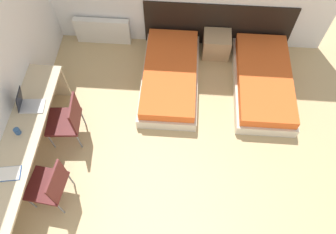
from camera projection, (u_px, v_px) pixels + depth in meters
headboard_panel at (218, 25)px, 5.80m from camera, size 2.62×0.03×0.91m
bed_near_window at (170, 76)px, 5.57m from camera, size 0.95×1.90×0.37m
bed_near_door at (263, 82)px, 5.51m from camera, size 0.95×1.90×0.37m
nightstand at (216, 45)px, 5.88m from camera, size 0.48×0.41×0.44m
radiator at (103, 31)px, 6.01m from camera, size 1.01×0.12×0.52m
desk at (24, 145)px, 4.43m from camera, size 0.50×2.55×0.74m
chair_near_laptop at (67, 120)px, 4.77m from camera, size 0.51×0.51×0.90m
chair_near_notebook at (50, 185)px, 4.26m from camera, size 0.53×0.53×0.90m
laptop at (28, 104)px, 4.52m from camera, size 0.35×0.26×0.34m
open_notebook at (9, 174)px, 4.06m from camera, size 0.32×0.24×0.02m
mug at (17, 131)px, 4.33m from camera, size 0.08×0.08×0.09m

